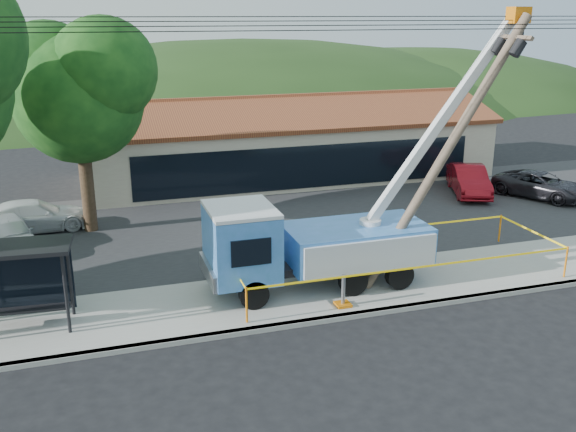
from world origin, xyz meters
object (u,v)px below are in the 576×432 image
Objects in this scene: car_silver at (12,253)px; car_red at (468,196)px; leaning_pole at (453,141)px; utility_truck at (313,241)px; car_dark at (539,199)px; bus_shelter at (26,266)px; car_white at (36,233)px.

car_red is at bearing -13.30° from car_silver.
leaning_pole reaches higher than car_silver.
utility_truck is 2.67× the size of car_silver.
car_red is 0.97× the size of car_dark.
leaning_pole is at bearing -45.20° from car_silver.
utility_truck is at bearing -52.32° from car_silver.
car_white is (-0.43, 9.26, -2.02)m from bus_shelter.
utility_truck reaches higher than car_red.
car_dark is (10.08, 7.68, -4.98)m from leaning_pole.
bus_shelter is at bearing -98.21° from car_silver.
car_white is (-13.87, 9.78, -4.98)m from leaning_pole.
leaning_pole is 12.65m from car_red.
utility_truck is at bearing -141.07° from car_white.
leaning_pole is at bearing -8.26° from utility_truck.
utility_truck is 1.22× the size of leaning_pole.
car_red is at bearing 53.12° from leaning_pole.
car_silver is 24.73m from car_dark.
car_white is at bearing 135.52° from utility_truck.
bus_shelter reaches higher than car_dark.
car_silver reaches higher than car_dark.
utility_truck is 2.37× the size of car_dark.
leaning_pole reaches higher than car_dark.
leaning_pole is 17.68m from car_white.
bus_shelter reaches higher than car_silver.
leaning_pole is 2.18× the size of car_silver.
car_silver is 0.89× the size of car_white.
bus_shelter reaches higher than car_white.
car_white is at bearing 52.82° from car_silver.
car_silver is at bearing 152.76° from leaning_pole.
leaning_pole reaches higher than car_red.
car_silver is at bearing 154.20° from car_white.
car_white reaches higher than car_dark.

